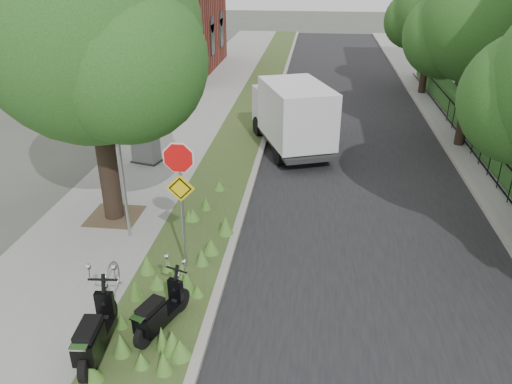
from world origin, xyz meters
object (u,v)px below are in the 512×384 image
sign_assembly (180,181)px  scooter_far (157,317)px  box_truck (292,113)px  scooter_near (94,340)px  utility_cabinet (146,145)px

sign_assembly → scooter_far: bearing=-89.6°
sign_assembly → box_truck: (1.99, 8.37, -0.88)m
scooter_far → scooter_near: bearing=-138.1°
scooter_near → scooter_far: scooter_near is taller
box_truck → utility_cabinet: 5.44m
sign_assembly → box_truck: bearing=76.6°
box_truck → utility_cabinet: size_ratio=4.01×
scooter_near → sign_assembly: bearing=74.0°
sign_assembly → scooter_far: size_ratio=1.99×
scooter_far → utility_cabinet: bearing=109.3°
scooter_near → box_truck: (2.88, 11.45, 0.88)m
utility_cabinet → sign_assembly: bearing=-64.6°
sign_assembly → scooter_near: sign_assembly is taller
scooter_near → scooter_far: size_ratio=1.18×
scooter_near → box_truck: size_ratio=0.36×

